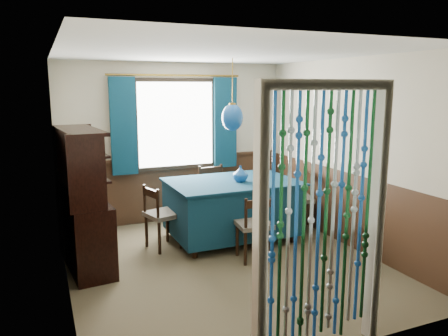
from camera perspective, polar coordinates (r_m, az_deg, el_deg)
name	(u,v)px	position (r m, az deg, el deg)	size (l,w,h in m)	color
floor	(224,263)	(5.46, 0.05, -12.33)	(4.00, 4.00, 0.00)	brown
ceiling	(224,53)	(5.05, 0.05, 14.81)	(4.00, 4.00, 0.00)	silver
wall_back	(175,143)	(6.98, -6.40, 3.27)	(3.60, 3.60, 0.00)	beige
wall_front	(328,204)	(3.40, 13.39, -4.62)	(3.60, 3.60, 0.00)	beige
wall_left	(61,175)	(4.72, -20.50, -0.80)	(4.00, 4.00, 0.00)	beige
wall_right	(349,154)	(6.04, 15.98, 1.81)	(4.00, 4.00, 0.00)	beige
wainscot_back	(176,189)	(7.09, -6.24, -2.76)	(3.60, 3.60, 0.00)	#3E2617
wainscot_front	(322,295)	(3.68, 12.73, -15.92)	(3.60, 3.60, 0.00)	#3E2617
wainscot_left	(68,245)	(4.91, -19.76, -9.40)	(4.00, 4.00, 0.00)	#3E2617
wainscot_right	(345,208)	(6.18, 15.52, -5.09)	(4.00, 4.00, 0.00)	#3E2617
window	(176,124)	(6.90, -6.33, 5.70)	(1.32, 0.12, 1.42)	black
doorway	(322,227)	(3.51, 12.67, -7.55)	(1.16, 0.12, 2.18)	silver
dining_table	(232,206)	(6.13, 1.06, -4.98)	(1.76, 1.22, 0.85)	#0D3045
chair_near	(255,226)	(5.43, 4.04, -7.50)	(0.45, 0.44, 0.83)	black
chair_far	(215,194)	(6.77, -1.15, -3.44)	(0.49, 0.48, 0.92)	black
chair_left	(161,215)	(5.86, -8.21, -6.10)	(0.50, 0.52, 0.86)	black
chair_right	(299,199)	(6.59, 9.73, -3.99)	(0.55, 0.56, 0.92)	black
sideboard	(84,219)	(5.46, -17.84, -6.40)	(0.56, 1.30, 1.66)	black
pendant_lamp	(232,117)	(5.92, 1.10, 6.63)	(0.29, 0.29, 0.96)	olive
vase_table	(240,174)	(5.97, 2.15, -0.85)	(0.19, 0.19, 0.20)	navy
bowl_shelf	(89,175)	(5.09, -17.26, -0.84)	(0.24, 0.24, 0.06)	beige
vase_sideboard	(85,185)	(5.69, -17.73, -2.15)	(0.18, 0.18, 0.19)	beige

